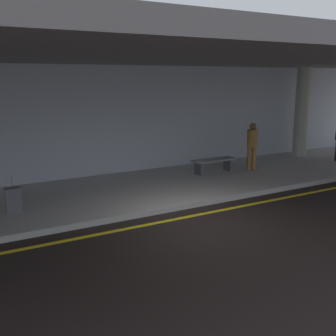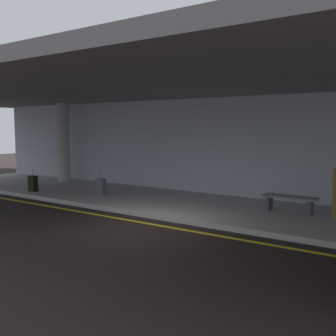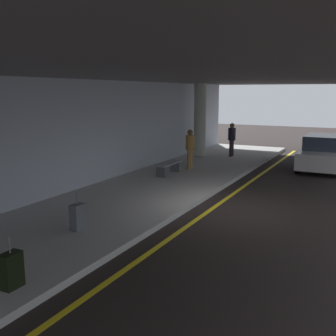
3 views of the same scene
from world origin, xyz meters
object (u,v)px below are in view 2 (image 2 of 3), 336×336
bench_metal (290,200)px  suitcase_upright_primary (101,187)px  support_column_far_left (63,142)px  suitcase_upright_secondary (33,184)px

bench_metal → suitcase_upright_primary: bearing=-171.2°
support_column_far_left → bench_metal: bearing=-4.1°
support_column_far_left → suitcase_upright_primary: support_column_far_left is taller
suitcase_upright_primary → bench_metal: (6.78, 1.05, 0.04)m
support_column_far_left → suitcase_upright_secondary: 3.43m
bench_metal → suitcase_upright_secondary: bearing=-168.4°
suitcase_upright_primary → support_column_far_left: bearing=178.3°
support_column_far_left → suitcase_upright_secondary: (1.38, -2.75, -1.51)m
suitcase_upright_secondary → bench_metal: size_ratio=0.56×
support_column_far_left → suitcase_upright_secondary: bearing=-63.4°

